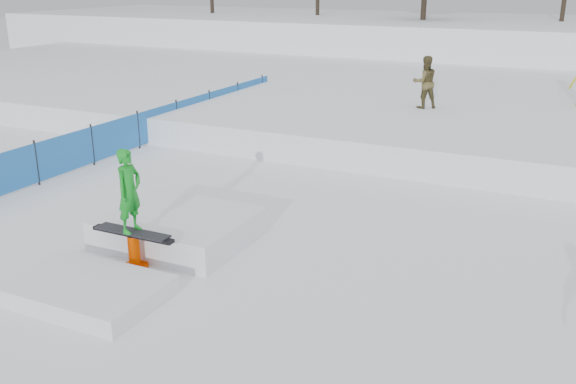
% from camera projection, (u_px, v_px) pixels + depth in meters
% --- Properties ---
extents(ground, '(120.00, 120.00, 0.00)m').
position_uv_depth(ground, '(206.00, 289.00, 10.28)').
color(ground, white).
extents(snow_berm, '(60.00, 14.00, 2.40)m').
position_uv_depth(snow_berm, '(500.00, 43.00, 35.47)').
color(snow_berm, white).
rests_on(snow_berm, ground).
extents(snow_midrise, '(50.00, 18.00, 0.80)m').
position_uv_depth(snow_midrise, '(440.00, 99.00, 23.79)').
color(snow_midrise, white).
rests_on(snow_midrise, ground).
extents(safety_fence, '(0.05, 16.00, 1.10)m').
position_uv_depth(safety_fence, '(138.00, 130.00, 18.40)').
color(safety_fence, blue).
rests_on(safety_fence, ground).
extents(walker_olive, '(0.99, 0.95, 1.61)m').
position_uv_depth(walker_olive, '(425.00, 82.00, 19.91)').
color(walker_olive, '#4E4524').
rests_on(walker_olive, snow_midrise).
extents(jib_rail_feature, '(2.60, 4.40, 2.11)m').
position_uv_depth(jib_rail_feature, '(155.00, 240.00, 11.38)').
color(jib_rail_feature, white).
rests_on(jib_rail_feature, ground).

